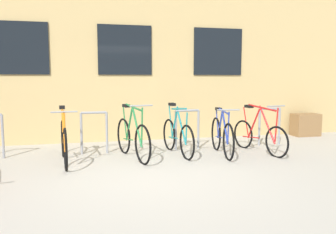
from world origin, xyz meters
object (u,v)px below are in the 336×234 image
Objects in this scene: planter_box at (305,125)px; bicycle_red at (259,135)px; bicycle_green at (132,137)px; bicycle_teal at (177,136)px; bicycle_orange at (64,141)px; bicycle_blue at (222,136)px.

bicycle_red is at bearing -144.45° from planter_box.
planter_box is (4.92, 1.53, -0.11)m from bicycle_green.
bicycle_green reaches higher than bicycle_teal.
bicycle_green reaches higher than bicycle_orange.
bicycle_blue is 0.91m from bicycle_teal.
bicycle_green is at bearing 2.81° from bicycle_orange.
bicycle_red is 1.73m from bicycle_teal.
bicycle_green is at bearing -172.23° from bicycle_teal.
bicycle_red is 2.77m from planter_box.
bicycle_green is at bearing -162.76° from planter_box.
bicycle_teal is 4.22m from planter_box.
bicycle_blue is 1.83m from bicycle_green.
bicycle_blue is 0.96× the size of bicycle_green.
planter_box is (3.98, 1.40, -0.08)m from bicycle_teal.
bicycle_orange is (-1.28, -0.06, -0.00)m from bicycle_green.
bicycle_teal is (-0.88, 0.23, -0.01)m from bicycle_blue.
bicycle_red is 0.99× the size of bicycle_teal.
bicycle_teal is at bearing -160.63° from planter_box.
bicycle_blue is 1.01× the size of bicycle_red.
bicycle_blue is at bearing -14.51° from bicycle_teal.
bicycle_blue is 3.10m from bicycle_orange.
bicycle_blue is at bearing -179.08° from bicycle_red.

